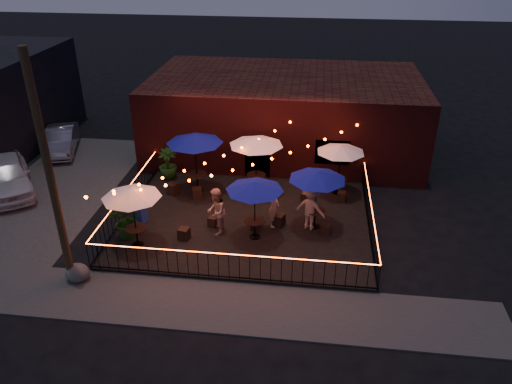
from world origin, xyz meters
TOP-DOWN VIEW (x-y plane):
  - ground at (0.00, 0.00)m, footprint 110.00×110.00m
  - patio at (0.00, 2.00)m, footprint 10.00×8.00m
  - sidewalk at (0.00, -3.25)m, footprint 18.00×2.50m
  - parking_lot at (-12.00, 4.00)m, footprint 11.00×12.00m
  - brick_building at (1.00, 9.99)m, footprint 14.00×8.00m
  - utility_pole at (-5.40, -2.60)m, footprint 0.26×0.26m
  - fence_front at (0.00, -2.00)m, footprint 10.00×0.04m
  - fence_left at (-5.00, 2.00)m, footprint 0.04×8.00m
  - fence_right at (5.00, 2.00)m, footprint 0.04×8.00m
  - festoon_lights at (-1.01, 1.70)m, footprint 10.02×8.72m
  - cafe_table_0 at (-3.80, -0.38)m, footprint 2.64×2.64m
  - cafe_table_1 at (-2.54, 4.21)m, footprint 2.93×2.93m
  - cafe_table_2 at (0.54, 0.71)m, footprint 2.21×2.21m
  - cafe_table_3 at (0.12, 4.52)m, footprint 2.68×2.68m
  - cafe_table_4 at (2.83, 1.76)m, footprint 2.90×2.90m
  - cafe_table_5 at (3.80, 4.80)m, footprint 2.82×2.82m
  - bistro_chair_0 at (-4.17, 0.41)m, footprint 0.45×0.45m
  - bistro_chair_1 at (-2.16, 0.24)m, footprint 0.46×0.46m
  - bistro_chair_2 at (-3.57, 3.78)m, footprint 0.57×0.57m
  - bistro_chair_3 at (-2.40, 3.55)m, footprint 0.51×0.51m
  - bistro_chair_4 at (-1.23, 1.31)m, footprint 0.43×0.43m
  - bistro_chair_5 at (0.50, 1.32)m, footprint 0.40×0.40m
  - bistro_chair_6 at (-0.89, 4.04)m, footprint 0.43×0.43m
  - bistro_chair_7 at (0.88, 4.20)m, footprint 0.47×0.47m
  - bistro_chair_8 at (1.39, 1.68)m, footprint 0.56×0.56m
  - bistro_chair_9 at (3.28, 1.34)m, footprint 0.38×0.38m
  - bistro_chair_10 at (2.36, 3.84)m, footprint 0.41×0.41m
  - bistro_chair_11 at (3.98, 4.08)m, footprint 0.42×0.42m
  - patron_a at (1.19, 1.65)m, footprint 0.50×0.67m
  - patron_b at (-0.98, 0.83)m, footprint 0.78×0.97m
  - patron_c at (2.64, 1.63)m, footprint 1.38×1.10m
  - potted_shrub_a at (-4.32, 0.16)m, footprint 1.48×1.36m
  - potted_shrub_b at (-4.60, 2.02)m, footprint 0.77×0.63m
  - potted_shrub_c at (-4.21, 5.31)m, footprint 1.04×1.04m
  - cooler at (-4.28, 1.31)m, footprint 0.71×0.62m
  - boulder at (-5.20, -2.55)m, footprint 1.07×0.99m
  - car_white at (-11.21, 3.37)m, footprint 4.34×5.01m
  - car_silver at (-10.93, 8.06)m, footprint 2.62×4.30m

SIDE VIEW (x-z plane):
  - ground at x=0.00m, z-range 0.00..0.00m
  - parking_lot at x=-12.00m, z-range 0.00..0.02m
  - sidewalk at x=0.00m, z-range 0.00..0.05m
  - patio at x=0.00m, z-range 0.00..0.15m
  - boulder at x=-5.20m, z-range 0.00..0.68m
  - bistro_chair_9 at x=3.28m, z-range 0.15..0.55m
  - bistro_chair_6 at x=-0.89m, z-range 0.15..0.55m
  - bistro_chair_10 at x=2.36m, z-range 0.15..0.55m
  - bistro_chair_4 at x=-1.23m, z-range 0.15..0.56m
  - bistro_chair_11 at x=3.98m, z-range 0.15..0.58m
  - bistro_chair_0 at x=-4.17m, z-range 0.15..0.58m
  - bistro_chair_5 at x=0.50m, z-range 0.15..0.61m
  - bistro_chair_1 at x=-2.16m, z-range 0.15..0.62m
  - bistro_chair_3 at x=-2.40m, z-range 0.15..0.63m
  - bistro_chair_8 at x=1.39m, z-range 0.15..0.66m
  - bistro_chair_7 at x=0.88m, z-range 0.15..0.66m
  - bistro_chair_2 at x=-3.57m, z-range 0.15..0.66m
  - cooler at x=-4.28m, z-range 0.16..0.94m
  - fence_front at x=0.00m, z-range 0.14..1.18m
  - fence_left at x=-5.00m, z-range 0.14..1.18m
  - fence_right at x=5.00m, z-range 0.14..1.18m
  - car_silver at x=-10.93m, z-range 0.00..1.34m
  - car_white at x=-11.21m, z-range 0.00..1.63m
  - potted_shrub_b at x=-4.60m, z-range 0.15..1.51m
  - potted_shrub_a at x=-4.32m, z-range 0.15..1.56m
  - potted_shrub_c at x=-4.21m, z-range 0.15..1.66m
  - patron_a at x=1.19m, z-range 0.15..1.84m
  - patron_c at x=2.64m, z-range 0.15..2.02m
  - patron_b at x=-0.98m, z-range 0.15..2.07m
  - brick_building at x=1.00m, z-range 0.00..4.00m
  - cafe_table_5 at x=3.80m, z-range 1.12..3.47m
  - cafe_table_0 at x=-3.80m, z-range 1.15..3.55m
  - cafe_table_2 at x=0.54m, z-range 1.15..3.57m
  - cafe_table_4 at x=2.83m, z-range 1.18..3.66m
  - festoon_lights at x=-1.01m, z-range 1.86..3.18m
  - cafe_table_3 at x=0.12m, z-range 1.25..3.90m
  - cafe_table_1 at x=-2.54m, z-range 1.29..4.05m
  - utility_pole at x=-5.40m, z-range 0.00..8.00m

